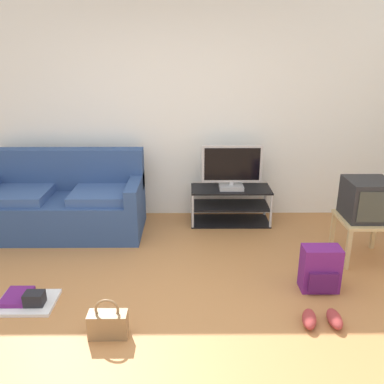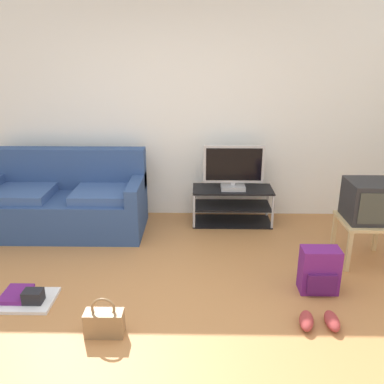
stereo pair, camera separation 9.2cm
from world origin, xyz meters
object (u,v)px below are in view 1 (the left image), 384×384
tv_stand (230,205)px  flat_tv (232,168)px  sneakers_pair (322,319)px  floor_tray (26,300)px  backpack (320,269)px  crt_tv (367,199)px  couch (65,203)px  handbag (108,323)px  side_table (364,225)px

tv_stand → flat_tv: (-0.00, -0.02, 0.49)m
sneakers_pair → floor_tray: bearing=173.5°
floor_tray → flat_tv: bearing=42.1°
tv_stand → flat_tv: 0.49m
backpack → floor_tray: (-2.54, -0.21, -0.16)m
crt_tv → backpack: bearing=-135.6°
flat_tv → crt_tv: flat_tv is taller
couch → flat_tv: (1.97, 0.21, 0.37)m
handbag → crt_tv: bearing=27.1°
side_table → sneakers_pair: side_table is taller
sneakers_pair → couch: bearing=144.6°
tv_stand → side_table: (1.25, -0.95, 0.15)m
tv_stand → sneakers_pair: size_ratio=2.82×
side_table → handbag: (-2.37, -1.20, -0.26)m
tv_stand → side_table: size_ratio=1.91×
couch → floor_tray: couch is taller
backpack → side_table: bearing=71.0°
backpack → sneakers_pair: (-0.12, -0.49, -0.16)m
crt_tv → backpack: size_ratio=1.04×
couch → tv_stand: (1.97, 0.23, -0.12)m
crt_tv → handbag: crt_tv is taller
flat_tv → crt_tv: 1.55m
tv_stand → crt_tv: (1.25, -0.93, 0.42)m
flat_tv → floor_tray: flat_tv is taller
tv_stand → crt_tv: 1.62m
crt_tv → sneakers_pair: crt_tv is taller
handbag → floor_tray: (-0.77, 0.41, -0.07)m
flat_tv → sneakers_pair: 2.16m
tv_stand → backpack: bearing=-66.8°
couch → flat_tv: flat_tv is taller
crt_tv → tv_stand: bearing=143.4°
side_table → crt_tv: bearing=90.0°
backpack → floor_tray: size_ratio=0.86×
flat_tv → handbag: flat_tv is taller
tv_stand → floor_tray: (-1.89, -1.73, -0.18)m
crt_tv → handbag: size_ratio=1.35×
tv_stand → backpack: tv_stand is taller
crt_tv → handbag: 2.72m
crt_tv → backpack: crt_tv is taller
couch → tv_stand: 1.99m
floor_tray → tv_stand: bearing=42.5°
sneakers_pair → floor_tray: (-2.42, 0.28, -0.01)m
tv_stand → handbag: tv_stand is taller
crt_tv → handbag: bearing=-152.9°
tv_stand → couch: bearing=-173.3°
flat_tv → backpack: flat_tv is taller
side_table → floor_tray: size_ratio=1.05×
sneakers_pair → side_table: bearing=55.9°
tv_stand → floor_tray: bearing=-137.5°
crt_tv → handbag: (-2.37, -1.21, -0.53)m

